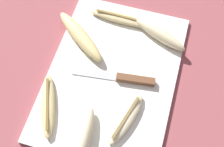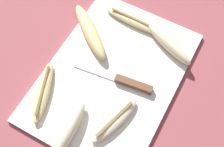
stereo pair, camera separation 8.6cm
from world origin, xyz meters
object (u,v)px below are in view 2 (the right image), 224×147
at_px(banana_mellow_near, 136,22).
at_px(banana_cream_curved, 169,44).
at_px(knife, 127,81).
at_px(banana_bright_far, 69,129).
at_px(banana_pale_long, 114,120).
at_px(banana_golden_short, 90,31).
at_px(banana_spotted_left, 43,92).

distance_m(banana_mellow_near, banana_cream_curved, 0.13).
xyz_separation_m(knife, banana_cream_curved, (0.16, -0.05, 0.01)).
relative_size(banana_mellow_near, banana_bright_far, 1.28).
relative_size(banana_pale_long, banana_golden_short, 0.87).
height_order(banana_mellow_near, banana_golden_short, banana_golden_short).
height_order(knife, banana_golden_short, banana_golden_short).
distance_m(banana_spotted_left, banana_cream_curved, 0.38).
bearing_deg(banana_pale_long, banana_mellow_near, 16.59).
bearing_deg(banana_spotted_left, banana_cream_curved, -38.68).
bearing_deg(banana_mellow_near, banana_golden_short, 135.38).
height_order(knife, banana_spotted_left, banana_spotted_left).
height_order(knife, banana_bright_far, banana_bright_far).
bearing_deg(banana_bright_far, banana_mellow_near, 0.28).
relative_size(banana_spotted_left, banana_pale_long, 1.10).
bearing_deg(banana_golden_short, banana_bright_far, -159.86).
distance_m(banana_cream_curved, banana_bright_far, 0.37).
distance_m(banana_spotted_left, banana_mellow_near, 0.35).
height_order(banana_pale_long, banana_mellow_near, same).
xyz_separation_m(banana_spotted_left, banana_golden_short, (0.22, -0.01, 0.01)).
distance_m(knife, banana_mellow_near, 0.20).
distance_m(banana_spotted_left, banana_pale_long, 0.21).
distance_m(banana_pale_long, banana_golden_short, 0.28).
relative_size(banana_pale_long, banana_cream_curved, 0.97).
height_order(banana_spotted_left, banana_pale_long, banana_spotted_left).
bearing_deg(banana_golden_short, banana_cream_curved, -72.34).
bearing_deg(banana_pale_long, banana_spotted_left, 95.82).
xyz_separation_m(banana_spotted_left, banana_mellow_near, (0.33, -0.12, -0.00)).
xyz_separation_m(banana_pale_long, banana_cream_curved, (0.27, -0.03, 0.01)).
distance_m(banana_spotted_left, banana_golden_short, 0.23).
distance_m(banana_golden_short, banana_cream_curved, 0.23).
height_order(banana_golden_short, banana_cream_curved, banana_golden_short).
relative_size(banana_spotted_left, banana_bright_far, 1.12).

